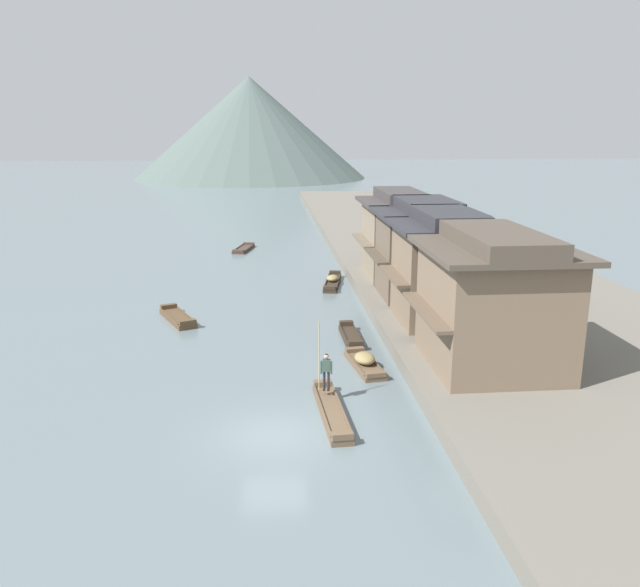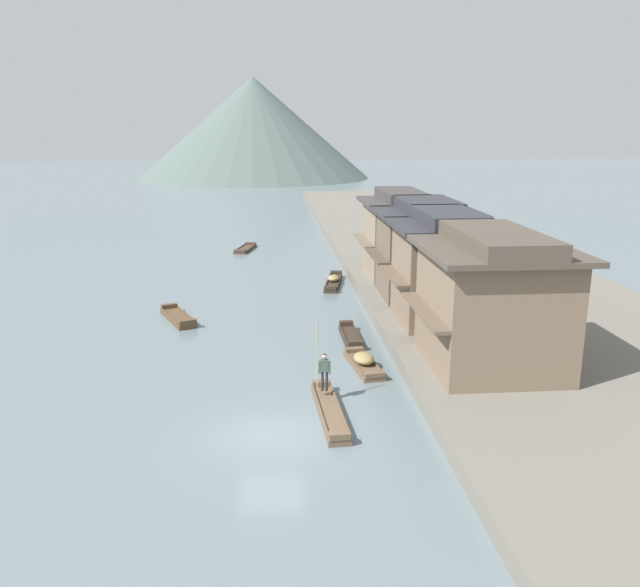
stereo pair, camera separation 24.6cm
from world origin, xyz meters
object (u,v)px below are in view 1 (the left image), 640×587
object	(u,v)px
boatman_person	(326,367)
house_waterfront_second	(445,268)
house_waterfront_narrow	(399,234)
boat_midriver_drifting	(244,249)
boat_moored_second	(351,337)
boat_moored_far	(332,282)
house_waterfront_tall	(425,249)
house_waterfront_nearest	(494,301)
boat_foreground_poled	(332,412)
boat_moored_third	(178,318)
boat_moored_nearest	(365,362)

from	to	relation	value
boatman_person	house_waterfront_second	xyz separation A→B (m)	(7.41, 8.58, 2.23)
house_waterfront_narrow	boat_midriver_drifting	bearing A→B (deg)	128.18
boat_moored_second	boat_moored_far	distance (m)	12.50
boat_midriver_drifting	house_waterfront_second	distance (m)	28.57
boat_moored_far	boat_midriver_drifting	size ratio (longest dim) A/B	1.24
boat_moored_second	house_waterfront_narrow	size ratio (longest dim) A/B	0.58
boatman_person	house_waterfront_tall	world-z (taller)	house_waterfront_tall
house_waterfront_nearest	boatman_person	bearing A→B (deg)	-167.58
house_waterfront_second	boat_midriver_drifting	bearing A→B (deg)	114.43
boat_moored_far	house_waterfront_narrow	world-z (taller)	house_waterfront_narrow
boat_foreground_poled	boatman_person	distance (m)	1.99
boat_moored_third	boat_midriver_drifting	size ratio (longest dim) A/B	0.99
boat_moored_second	boat_moored_far	bearing A→B (deg)	88.33
house_waterfront_second	house_waterfront_tall	distance (m)	5.48
boat_moored_third	house_waterfront_tall	size ratio (longest dim) A/B	0.63
house_waterfront_nearest	house_waterfront_tall	size ratio (longest dim) A/B	1.08
boat_foreground_poled	house_waterfront_nearest	xyz separation A→B (m)	(7.56, 3.15, 3.57)
boat_moored_second	boat_moored_nearest	bearing A→B (deg)	-88.67
boatman_person	boat_moored_nearest	size ratio (longest dim) A/B	0.79
house_waterfront_tall	boat_foreground_poled	bearing A→B (deg)	-115.97
house_waterfront_tall	house_waterfront_narrow	bearing A→B (deg)	94.47
house_waterfront_second	house_waterfront_tall	world-z (taller)	same
boatman_person	house_waterfront_nearest	size ratio (longest dim) A/B	0.43
house_waterfront_tall	house_waterfront_narrow	world-z (taller)	same
boat_moored_third	house_waterfront_nearest	bearing A→B (deg)	-34.58
boat_moored_nearest	house_waterfront_second	xyz separation A→B (m)	(5.18, 4.95, 3.47)
boat_moored_third	house_waterfront_nearest	size ratio (longest dim) A/B	0.59
boat_moored_third	boat_moored_nearest	bearing A→B (deg)	-41.04
house_waterfront_narrow	boat_moored_third	bearing A→B (deg)	-153.29
boat_moored_third	house_waterfront_narrow	xyz separation A→B (m)	(14.87, 7.48, 3.56)
boat_foreground_poled	boatman_person	bearing A→B (deg)	93.84
house_waterfront_second	boat_moored_second	bearing A→B (deg)	-171.53
boat_moored_second	house_waterfront_narrow	distance (m)	13.44
boatman_person	boat_moored_third	size ratio (longest dim) A/B	0.72
boat_foreground_poled	house_waterfront_second	bearing A→B (deg)	53.94
boat_foreground_poled	boat_moored_second	world-z (taller)	boat_moored_second
boat_moored_second	boat_midriver_drifting	bearing A→B (deg)	103.63
boat_foreground_poled	boat_moored_far	world-z (taller)	boat_moored_far
boat_moored_nearest	house_waterfront_second	size ratio (longest dim) A/B	0.63
boat_moored_nearest	house_waterfront_second	bearing A→B (deg)	43.71
house_waterfront_tall	house_waterfront_narrow	xyz separation A→B (m)	(-0.44, 5.67, -0.01)
boat_moored_far	house_waterfront_tall	bearing A→B (deg)	-50.41
boat_moored_nearest	house_waterfront_tall	size ratio (longest dim) A/B	0.58
boat_moored_nearest	house_waterfront_tall	xyz separation A→B (m)	(5.42, 10.42, 3.47)
boat_moored_second	boat_midriver_drifting	world-z (taller)	boat_moored_second
boatman_person	boat_moored_third	world-z (taller)	boatman_person
house_waterfront_nearest	house_waterfront_tall	xyz separation A→B (m)	(-0.00, 12.37, 0.01)
boat_midriver_drifting	house_waterfront_second	size ratio (longest dim) A/B	0.69
boat_foreground_poled	house_waterfront_second	world-z (taller)	house_waterfront_second
boat_moored_second	house_waterfront_second	size ratio (longest dim) A/B	0.62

